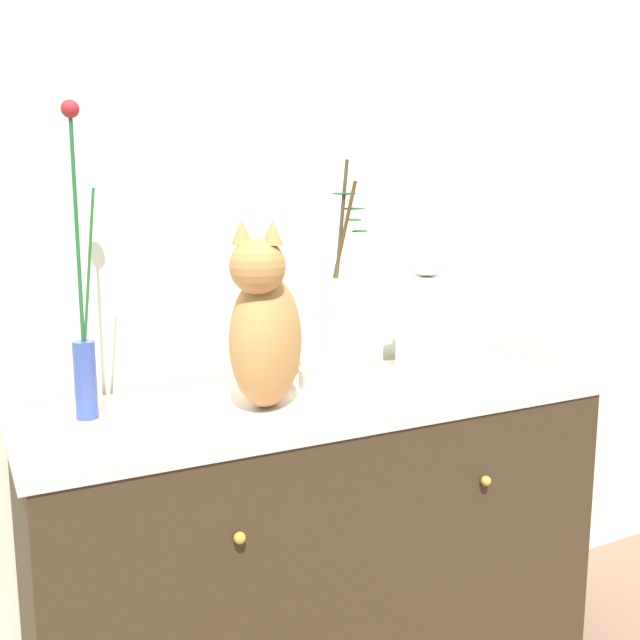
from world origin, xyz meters
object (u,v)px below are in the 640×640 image
at_px(vase_glass_clear, 338,317).
at_px(bowl_porcelain, 337,377).
at_px(cat_sitting, 265,331).
at_px(jar_lidded_porcelain, 426,315).
at_px(vase_slim_green, 83,341).
at_px(sideboard, 320,557).

bearing_deg(vase_glass_clear, bowl_porcelain, -161.93).
distance_m(cat_sitting, vase_glass_clear, 0.23).
xyz_separation_m(bowl_porcelain, vase_glass_clear, (0.00, 0.00, 0.15)).
bearing_deg(vase_glass_clear, cat_sitting, -161.88).
relative_size(bowl_porcelain, vase_glass_clear, 0.37).
relative_size(cat_sitting, vase_glass_clear, 0.85).
bearing_deg(cat_sitting, vase_glass_clear, 18.12).
height_order(bowl_porcelain, jar_lidded_porcelain, jar_lidded_porcelain).
relative_size(vase_slim_green, bowl_porcelain, 3.50).
xyz_separation_m(vase_slim_green, vase_glass_clear, (0.59, -0.02, 0.01)).
height_order(vase_slim_green, jar_lidded_porcelain, vase_slim_green).
height_order(sideboard, cat_sitting, cat_sitting).
distance_m(vase_slim_green, vase_glass_clear, 0.59).
distance_m(sideboard, jar_lidded_porcelain, 0.67).
relative_size(bowl_porcelain, jar_lidded_porcelain, 0.54).
bearing_deg(vase_slim_green, bowl_porcelain, -2.32).
height_order(bowl_porcelain, vase_glass_clear, vase_glass_clear).
relative_size(cat_sitting, vase_slim_green, 0.65).
bearing_deg(vase_slim_green, vase_glass_clear, -2.23).
bearing_deg(bowl_porcelain, jar_lidded_porcelain, 4.97).
bearing_deg(sideboard, cat_sitting, -171.15).
xyz_separation_m(sideboard, vase_glass_clear, (0.07, 0.05, 0.58)).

